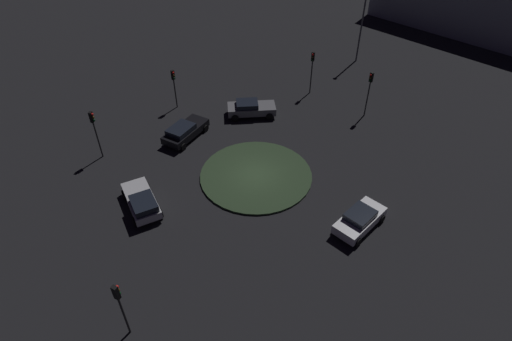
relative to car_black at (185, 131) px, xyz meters
name	(u,v)px	position (x,y,z in m)	size (l,w,h in m)	color
ground_plane	(256,176)	(-6.06, 5.29, -0.75)	(114.41, 114.41, 0.00)	black
roundabout_island	(256,175)	(-6.06, 5.29, -0.67)	(8.74, 8.74, 0.16)	#2D4228
car_black	(185,131)	(0.00, 0.00, 0.00)	(3.95, 4.81, 1.41)	black
car_white	(360,219)	(-12.92, 10.85, -0.01)	(4.11, 4.07, 1.41)	white
car_grey	(251,108)	(-5.79, -3.62, 0.02)	(4.55, 2.31, 1.46)	slate
car_silver	(142,201)	(2.09, 8.76, 0.01)	(3.49, 4.60, 1.44)	silver
traffic_light_northeast	(119,301)	(1.07, 18.16, 2.18)	(0.37, 0.40, 4.11)	#2D2D2D
traffic_light_east	(94,126)	(6.57, 2.47, 2.29)	(0.38, 0.34, 4.28)	#2D2D2D
traffic_light_southwest	(370,86)	(-16.51, -3.29, 2.38)	(0.39, 0.38, 4.41)	#2D2D2D
traffic_light_southwest_near	(312,65)	(-11.90, -7.75, 2.37)	(0.36, 0.39, 4.39)	#2D2D2D
traffic_light_southeast	(174,81)	(1.35, -5.28, 2.01)	(0.37, 0.39, 3.86)	#2D2D2D
streetlamp_southwest	(363,14)	(-18.26, -15.20, 4.66)	(0.46, 0.46, 8.89)	#4C4C51
store_building	(492,2)	(-37.45, -24.59, 2.77)	(28.58, 29.19, 7.02)	#8C939E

